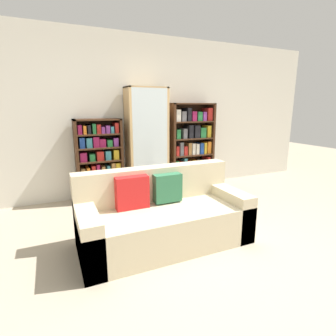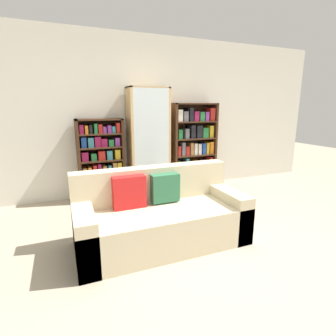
% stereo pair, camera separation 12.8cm
% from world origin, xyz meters
% --- Properties ---
extents(ground_plane, '(16.00, 16.00, 0.00)m').
position_xyz_m(ground_plane, '(0.00, 0.00, 0.00)').
color(ground_plane, tan).
extents(wall_back, '(7.14, 0.06, 2.70)m').
position_xyz_m(wall_back, '(0.00, 2.48, 1.35)').
color(wall_back, silver).
rests_on(wall_back, ground).
extents(couch, '(1.87, 0.82, 0.83)m').
position_xyz_m(couch, '(-0.50, 0.54, 0.30)').
color(couch, beige).
rests_on(couch, ground).
extents(bookshelf_left, '(0.73, 0.32, 1.33)m').
position_xyz_m(bookshelf_left, '(-0.88, 2.28, 0.65)').
color(bookshelf_left, '#3D2314').
rests_on(bookshelf_left, ground).
extents(display_cabinet, '(0.69, 0.36, 1.83)m').
position_xyz_m(display_cabinet, '(-0.07, 2.26, 0.91)').
color(display_cabinet, tan).
rests_on(display_cabinet, ground).
extents(bookshelf_right, '(0.85, 0.32, 1.58)m').
position_xyz_m(bookshelf_right, '(0.81, 2.28, 0.77)').
color(bookshelf_right, '#3D2314').
rests_on(bookshelf_right, ground).
extents(wine_bottle, '(0.07, 0.07, 0.37)m').
position_xyz_m(wine_bottle, '(0.35, 1.21, 0.15)').
color(wine_bottle, '#192333').
rests_on(wine_bottle, ground).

